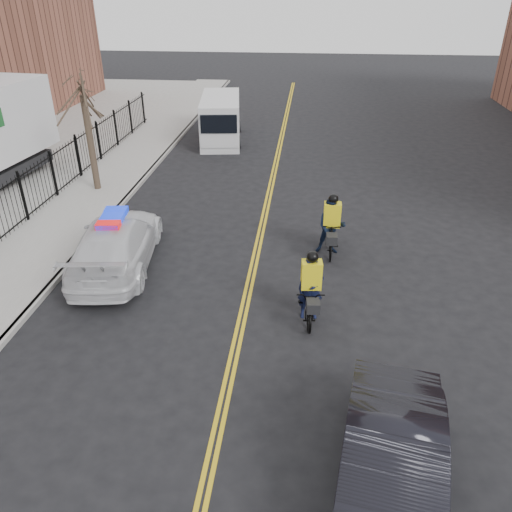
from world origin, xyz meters
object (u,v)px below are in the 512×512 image
object	(u,v)px
cyclist_near	(310,295)
cyclist_far	(331,230)
dark_sedan	(390,472)
police_cruiser	(116,243)
cargo_van	(221,120)

from	to	relation	value
cyclist_near	cyclist_far	bearing A→B (deg)	74.89
cyclist_far	dark_sedan	bearing A→B (deg)	-85.46
cyclist_far	cyclist_near	bearing A→B (deg)	-99.70
police_cruiser	cyclist_far	bearing A→B (deg)	-173.86
police_cruiser	dark_sedan	size ratio (longest dim) A/B	1.19
dark_sedan	cargo_van	size ratio (longest dim) A/B	0.81
cargo_van	police_cruiser	bearing A→B (deg)	-101.23
dark_sedan	cyclist_far	distance (m)	9.44
dark_sedan	cyclist_near	xyz separation A→B (m)	(-1.42, 5.55, -0.10)
cargo_van	cyclist_far	size ratio (longest dim) A/B	2.84
cargo_van	cyclist_far	world-z (taller)	cargo_van
cyclist_near	cyclist_far	world-z (taller)	cyclist_far
dark_sedan	cyclist_near	size ratio (longest dim) A/B	2.28
cargo_van	cyclist_near	bearing A→B (deg)	-80.36
police_cruiser	cyclist_near	xyz separation A→B (m)	(6.24, -2.23, -0.11)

